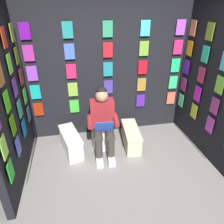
{
  "coord_description": "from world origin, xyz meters",
  "views": [
    {
      "loc": [
        0.66,
        1.93,
        2.42
      ],
      "look_at": [
        0.08,
        -1.0,
        0.85
      ],
      "focal_mm": 34.19,
      "sensor_mm": 36.0,
      "label": 1
    }
  ],
  "objects_px": {
    "toilet": "(102,129)",
    "comic_longbox_far": "(71,142)",
    "person_reading": "(103,122)",
    "comic_longbox_near": "(131,137)"
  },
  "relations": [
    {
      "from": "toilet",
      "to": "comic_longbox_near",
      "type": "distance_m",
      "value": 0.56
    },
    {
      "from": "toilet",
      "to": "comic_longbox_far",
      "type": "bearing_deg",
      "value": 16.41
    },
    {
      "from": "comic_longbox_near",
      "to": "comic_longbox_far",
      "type": "bearing_deg",
      "value": 4.72
    },
    {
      "from": "toilet",
      "to": "person_reading",
      "type": "height_order",
      "value": "person_reading"
    },
    {
      "from": "person_reading",
      "to": "comic_longbox_near",
      "type": "distance_m",
      "value": 0.69
    },
    {
      "from": "person_reading",
      "to": "comic_longbox_near",
      "type": "height_order",
      "value": "person_reading"
    },
    {
      "from": "person_reading",
      "to": "comic_longbox_near",
      "type": "xyz_separation_m",
      "value": [
        -0.53,
        -0.08,
        -0.42
      ]
    },
    {
      "from": "person_reading",
      "to": "comic_longbox_far",
      "type": "xyz_separation_m",
      "value": [
        0.57,
        -0.09,
        -0.4
      ]
    },
    {
      "from": "comic_longbox_near",
      "to": "comic_longbox_far",
      "type": "distance_m",
      "value": 1.1
    },
    {
      "from": "toilet",
      "to": "comic_longbox_far",
      "type": "xyz_separation_m",
      "value": [
        0.58,
        0.14,
        -0.13
      ]
    }
  ]
}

